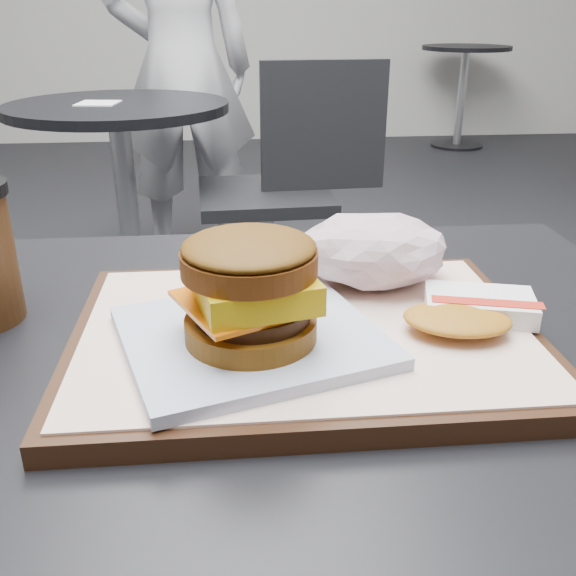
# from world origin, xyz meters

# --- Properties ---
(customer_table) EXTENTS (0.80, 0.60, 0.77)m
(customer_table) POSITION_xyz_m (0.00, 0.00, 0.58)
(customer_table) COLOR #A5A5AA
(customer_table) RESTS_ON ground
(serving_tray) EXTENTS (0.38, 0.28, 0.02)m
(serving_tray) POSITION_xyz_m (0.05, 0.00, 0.78)
(serving_tray) COLOR black
(serving_tray) RESTS_ON customer_table
(breakfast_sandwich) EXTENTS (0.23, 0.22, 0.09)m
(breakfast_sandwich) POSITION_xyz_m (0.01, -0.03, 0.83)
(breakfast_sandwich) COLOR white
(breakfast_sandwich) RESTS_ON serving_tray
(hash_brown) EXTENTS (0.13, 0.11, 0.02)m
(hash_brown) POSITION_xyz_m (0.19, -0.01, 0.80)
(hash_brown) COLOR white
(hash_brown) RESTS_ON serving_tray
(crumpled_wrapper) EXTENTS (0.14, 0.11, 0.06)m
(crumpled_wrapper) POSITION_xyz_m (0.12, 0.09, 0.82)
(crumpled_wrapper) COLOR silver
(crumpled_wrapper) RESTS_ON serving_tray
(neighbor_table) EXTENTS (0.70, 0.70, 0.75)m
(neighbor_table) POSITION_xyz_m (-0.35, 1.65, 0.55)
(neighbor_table) COLOR black
(neighbor_table) RESTS_ON ground
(napkin) EXTENTS (0.13, 0.13, 0.00)m
(napkin) POSITION_xyz_m (-0.40, 1.63, 0.75)
(napkin) COLOR white
(napkin) RESTS_ON neighbor_table
(neighbor_chair) EXTENTS (0.61, 0.44, 0.88)m
(neighbor_chair) POSITION_xyz_m (0.17, 1.57, 0.51)
(neighbor_chair) COLOR #ADADB2
(neighbor_chair) RESTS_ON ground
(patron) EXTENTS (0.62, 0.43, 1.61)m
(patron) POSITION_xyz_m (-0.18, 2.26, 0.80)
(patron) COLOR silver
(patron) RESTS_ON ground
(bg_table_far) EXTENTS (0.66, 0.66, 0.75)m
(bg_table_far) POSITION_xyz_m (1.80, 4.50, 0.56)
(bg_table_far) COLOR black
(bg_table_far) RESTS_ON ground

